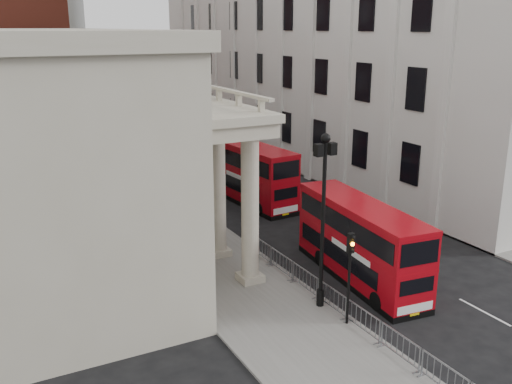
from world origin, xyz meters
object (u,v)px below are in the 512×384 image
lamp_post_north (129,116)px  bus_far (247,171)px  pedestrian_c (141,200)px  pedestrian_a (194,231)px  traffic_light (350,262)px  pedestrian_b (164,208)px  lamp_post_south (323,210)px  bus_near (360,240)px  monument_column (75,8)px  lamp_post_mid (193,147)px

lamp_post_north → bus_far: (4.82, -14.78, -2.58)m
pedestrian_c → pedestrian_a: bearing=-57.9°
lamp_post_north → traffic_light: bearing=-89.8°
pedestrian_a → pedestrian_b: bearing=79.4°
lamp_post_north → pedestrian_b: size_ratio=4.73×
lamp_post_south → bus_far: (4.82, 17.22, -2.58)m
traffic_light → pedestrian_b: bearing=98.3°
bus_near → monument_column: bearing=93.9°
lamp_post_north → pedestrian_c: bearing=-103.4°
monument_column → pedestrian_b: size_ratio=30.79×
bus_far → lamp_post_north: bearing=103.4°
pedestrian_b → lamp_post_mid: bearing=-176.6°
bus_far → pedestrian_a: bearing=-140.6°
pedestrian_c → lamp_post_north: bearing=100.8°
bus_far → pedestrian_b: (-7.29, -1.76, -1.33)m
lamp_post_mid → pedestrian_a: 7.32m
lamp_post_south → lamp_post_mid: (0.00, 16.00, 0.00)m
lamp_post_south → traffic_light: lamp_post_south is taller
bus_near → pedestrian_c: size_ratio=5.47×
bus_near → pedestrian_c: bus_near is taller
monument_column → pedestrian_c: 72.39m
bus_near → pedestrian_b: 15.05m
lamp_post_south → bus_far: 18.07m
pedestrian_a → pedestrian_c: pedestrian_c is taller
traffic_light → bus_near: 5.25m
pedestrian_c → bus_far: bearing=19.6°
lamp_post_mid → pedestrian_a: bearing=-112.2°
pedestrian_a → lamp_post_south: bearing=-89.5°
pedestrian_a → pedestrian_c: bearing=85.6°
lamp_post_south → pedestrian_b: bearing=99.1°
lamp_post_south → traffic_light: bearing=-87.2°
pedestrian_b → lamp_post_south: bearing=90.2°
bus_far → pedestrian_b: bus_far is taller
lamp_post_mid → traffic_light: lamp_post_mid is taller
monument_column → lamp_post_south: monument_column is taller
bus_far → pedestrian_c: bearing=170.7°
lamp_post_north → pedestrian_a: (-2.32, -21.70, -3.95)m
traffic_light → pedestrian_b: traffic_light is taller
lamp_post_south → lamp_post_north: same height
monument_column → lamp_post_north: size_ratio=6.51×
lamp_post_south → pedestrian_c: (-3.37, 17.88, -3.89)m
lamp_post_mid → pedestrian_c: lamp_post_mid is taller
traffic_light → bus_far: bus_far is taller
lamp_post_south → bus_near: bearing=25.8°
bus_near → pedestrian_a: bearing=130.7°
bus_near → lamp_post_south: bearing=-148.3°
traffic_light → lamp_post_mid: bearing=90.3°
lamp_post_north → lamp_post_mid: bearing=-90.0°
lamp_post_south → lamp_post_mid: size_ratio=1.00×
traffic_light → bus_far: (4.72, 19.24, -0.77)m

